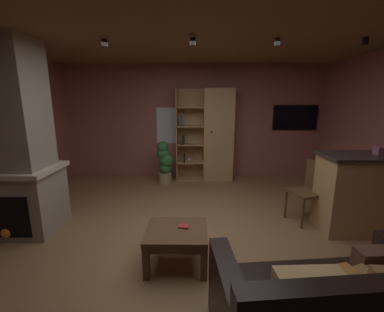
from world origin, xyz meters
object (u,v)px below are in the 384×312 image
(tissue_box, at_px, (380,151))
(dining_chair, at_px, (310,187))
(bookshelf_cabinet, at_px, (214,136))
(potted_floor_plant, at_px, (165,161))
(kitchen_bar_counter, at_px, (372,193))
(coffee_table, at_px, (177,236))
(table_book_0, at_px, (184,226))
(wall_mounted_tv, at_px, (295,117))
(stone_fireplace, at_px, (13,149))

(tissue_box, height_order, dining_chair, tissue_box)
(bookshelf_cabinet, bearing_deg, potted_floor_plant, -164.50)
(dining_chair, bearing_deg, kitchen_bar_counter, -21.72)
(coffee_table, bearing_deg, tissue_box, 16.45)
(dining_chair, xyz_separation_m, potted_floor_plant, (-2.37, 1.75, -0.04))
(tissue_box, relative_size, table_book_0, 1.04)
(potted_floor_plant, xyz_separation_m, wall_mounted_tv, (2.94, 0.51, 0.91))
(stone_fireplace, distance_m, tissue_box, 4.86)
(kitchen_bar_counter, xyz_separation_m, table_book_0, (-2.56, -0.74, -0.12))
(table_book_0, bearing_deg, coffee_table, -147.79)
(kitchen_bar_counter, distance_m, coffee_table, 2.76)
(potted_floor_plant, bearing_deg, dining_chair, -36.50)
(stone_fireplace, relative_size, bookshelf_cabinet, 1.26)
(stone_fireplace, relative_size, potted_floor_plant, 2.75)
(coffee_table, relative_size, dining_chair, 0.73)
(bookshelf_cabinet, distance_m, potted_floor_plant, 1.25)
(stone_fireplace, bearing_deg, coffee_table, -18.71)
(tissue_box, bearing_deg, coffee_table, -163.55)
(table_book_0, bearing_deg, dining_chair, 29.15)
(coffee_table, xyz_separation_m, dining_chair, (1.91, 1.07, 0.20))
(stone_fireplace, xyz_separation_m, bookshelf_cabinet, (2.85, 2.38, -0.15))
(bookshelf_cabinet, xyz_separation_m, table_book_0, (-0.56, -3.08, -0.58))
(bookshelf_cabinet, bearing_deg, coffee_table, -101.47)
(tissue_box, distance_m, dining_chair, 1.00)
(stone_fireplace, xyz_separation_m, dining_chair, (4.13, 0.32, -0.63))
(coffee_table, relative_size, potted_floor_plant, 0.71)
(table_book_0, bearing_deg, potted_floor_plant, 100.89)
(potted_floor_plant, bearing_deg, table_book_0, -79.11)
(stone_fireplace, distance_m, table_book_0, 2.50)
(stone_fireplace, height_order, coffee_table, stone_fireplace)
(coffee_table, bearing_deg, kitchen_bar_counter, 16.61)
(table_book_0, distance_m, potted_floor_plant, 2.83)
(potted_floor_plant, height_order, wall_mounted_tv, wall_mounted_tv)
(potted_floor_plant, relative_size, wall_mounted_tv, 0.94)
(coffee_table, distance_m, wall_mounted_tv, 4.29)
(tissue_box, height_order, table_book_0, tissue_box)
(wall_mounted_tv, bearing_deg, coffee_table, -126.58)
(coffee_table, height_order, wall_mounted_tv, wall_mounted_tv)
(bookshelf_cabinet, bearing_deg, dining_chair, -58.16)
(bookshelf_cabinet, relative_size, dining_chair, 2.22)
(kitchen_bar_counter, distance_m, wall_mounted_tv, 2.70)
(stone_fireplace, height_order, potted_floor_plant, stone_fireplace)
(stone_fireplace, height_order, tissue_box, stone_fireplace)
(coffee_table, height_order, dining_chair, dining_chair)
(stone_fireplace, xyz_separation_m, tissue_box, (4.86, 0.03, -0.01))
(bookshelf_cabinet, height_order, wall_mounted_tv, bookshelf_cabinet)
(coffee_table, relative_size, wall_mounted_tv, 0.67)
(dining_chair, bearing_deg, coffee_table, -150.72)
(potted_floor_plant, bearing_deg, bookshelf_cabinet, 15.50)
(bookshelf_cabinet, relative_size, potted_floor_plant, 2.18)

